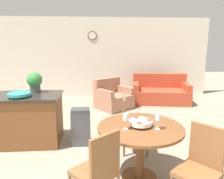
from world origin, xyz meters
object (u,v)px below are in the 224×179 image
Objects in this scene: dining_chair_near_right at (201,164)px; trash_bin at (81,127)px; dining_chair_near_left at (98,169)px; wine_glass_left at (126,118)px; couch at (160,93)px; potted_plant at (35,81)px; dining_chair_far_side at (131,122)px; wine_glass_right at (158,117)px; kitchen_island at (27,119)px; dining_table at (140,139)px; armchair at (113,98)px; fruit_bowl at (141,122)px; teal_bowl at (19,94)px.

dining_chair_near_right reaches higher than trash_bin.
dining_chair_near_left is 1.74m from trash_bin.
trash_bin is (-0.30, 1.70, -0.19)m from dining_chair_near_left.
dining_chair_near_right is 1.00m from wine_glass_left.
couch is at bearing 50.48° from trash_bin.
potted_plant is 0.56× the size of trash_bin.
wine_glass_left is 2.21m from potted_plant.
dining_chair_far_side is 1.02m from wine_glass_right.
wine_glass_right is at bearing -39.53° from potted_plant.
kitchen_island reaches higher than couch.
dining_chair_near_right is at bearing -44.98° from dining_table.
dining_chair_near_left is 0.80× the size of armchair.
wine_glass_right is at bearing -49.21° from trash_bin.
kitchen_island is at bearing 171.51° from trash_bin.
wine_glass_right is (0.41, -0.03, 0.00)m from wine_glass_left.
dining_chair_far_side is at bearing 27.96° from dining_chair_near_left.
fruit_bowl is at bearing 21.20° from wine_glass_left.
wine_glass_left is at bearing 176.44° from wine_glass_right.
couch is at bearing 37.52° from potted_plant.
couch is at bearing 69.83° from fruit_bowl.
dining_chair_near_left is 2.46× the size of teal_bowl.
wine_glass_right is 0.55× the size of potted_plant.
potted_plant is (0.13, 0.21, 0.67)m from kitchen_island.
dining_table is 0.81m from dining_chair_near_right.
dining_chair_near_right is at bearing -116.72° from armchair.
dining_table is at bearing -124.60° from armchair.
potted_plant reaches higher than fruit_bowl.
potted_plant is at bearing -166.93° from armchair.
wine_glass_left is (-0.21, -0.08, 0.10)m from fruit_bowl.
wine_glass_right is (0.20, -0.11, 0.33)m from dining_table.
wine_glass_right reaches higher than trash_bin.
dining_chair_near_left is at bearing -133.01° from armchair.
fruit_bowl is at bearing -34.09° from dining_table.
wine_glass_left reaches higher than fruit_bowl.
dining_table is 0.23m from fruit_bowl.
fruit_bowl is 4.24m from couch.
teal_bowl is (-1.92, 0.33, 0.44)m from dining_chair_far_side.
wine_glass_right is (0.77, 0.46, 0.40)m from dining_chair_near_left.
couch is at bearing 69.81° from dining_table.
dining_chair_far_side is at bearing 102.27° from wine_glass_right.
dining_chair_far_side is 0.53× the size of couch.
fruit_bowl is 0.77× the size of teal_bowl.
couch reaches higher than armchair.
armchair is (1.64, 1.91, -0.85)m from potted_plant.
wine_glass_left is at bearing -7.86° from dining_chair_far_side.
fruit_bowl is 1.43× the size of wine_glass_right.
armchair is (1.77, 2.12, -0.18)m from kitchen_island.
teal_bowl is at bearing -164.98° from armchair.
couch is (1.45, 3.94, -0.30)m from dining_table.
couch reaches higher than dining_table.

